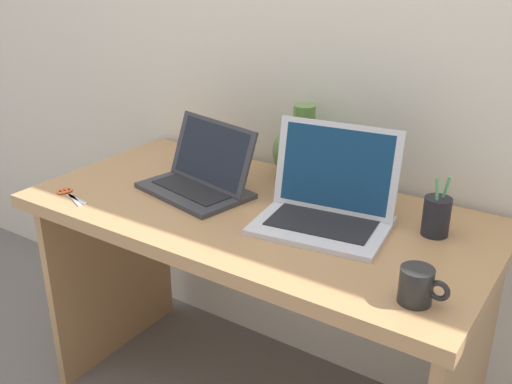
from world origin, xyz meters
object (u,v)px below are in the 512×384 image
(laptop_left, at_px, (203,173))
(pen_cup, at_px, (436,216))
(laptop_right, at_px, (328,199))
(green_vase, at_px, (303,150))
(coffee_mug, at_px, (417,286))
(scissors, at_px, (68,194))

(laptop_left, distance_m, pen_cup, 0.70)
(laptop_right, height_order, pen_cup, laptop_right)
(green_vase, height_order, coffee_mug, green_vase)
(scissors, bearing_deg, pen_cup, 19.59)
(laptop_right, relative_size, pen_cup, 2.29)
(laptop_right, bearing_deg, coffee_mug, -36.20)
(green_vase, distance_m, coffee_mug, 0.73)
(green_vase, height_order, scissors, green_vase)
(coffee_mug, height_order, pen_cup, pen_cup)
(scissors, bearing_deg, coffee_mug, 1.33)
(coffee_mug, bearing_deg, pen_cup, 101.69)
(laptop_right, relative_size, coffee_mug, 3.49)
(green_vase, relative_size, coffee_mug, 2.25)
(laptop_left, height_order, coffee_mug, laptop_left)
(pen_cup, bearing_deg, laptop_left, -171.78)
(coffee_mug, bearing_deg, laptop_right, 143.80)
(laptop_right, distance_m, coffee_mug, 0.42)
(laptop_right, height_order, scissors, laptop_right)
(coffee_mug, bearing_deg, green_vase, 138.90)
(laptop_left, height_order, pen_cup, laptop_left)
(laptop_right, xyz_separation_m, green_vase, (-0.21, 0.23, 0.03))
(laptop_left, bearing_deg, scissors, -140.60)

